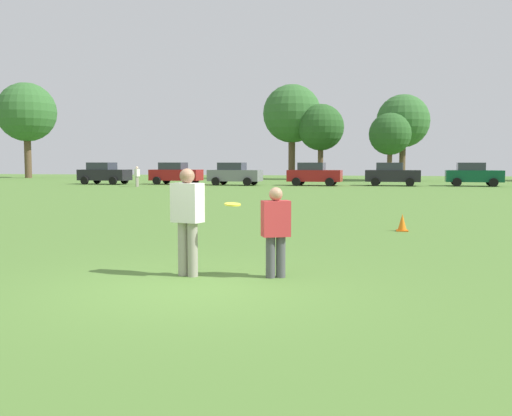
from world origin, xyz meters
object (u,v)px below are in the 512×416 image
at_px(parked_car_far_right, 473,174).
at_px(bystander_sideline_watcher, 137,175).
at_px(parked_car_near_left, 104,173).
at_px(parked_car_mid_right, 314,174).
at_px(parked_car_mid_left, 175,173).
at_px(frisbee, 233,204).
at_px(parked_car_near_right, 392,174).
at_px(traffic_cone, 402,223).
at_px(parked_car_center, 234,174).
at_px(player_thrower, 188,216).
at_px(player_defender, 276,227).

height_order(parked_car_far_right, bystander_sideline_watcher, parked_car_far_right).
distance_m(parked_car_near_left, parked_car_mid_right, 17.57).
bearing_deg(parked_car_mid_right, parked_car_mid_left, 178.36).
bearing_deg(frisbee, parked_car_near_right, 83.65).
height_order(parked_car_mid_right, bystander_sideline_watcher, parked_car_mid_right).
bearing_deg(traffic_cone, frisbee, -113.89).
bearing_deg(parked_car_mid_left, parked_car_center, -7.84).
distance_m(parked_car_mid_left, parked_car_far_right, 23.78).
bearing_deg(parked_car_far_right, player_thrower, -106.30).
relative_size(player_thrower, parked_car_near_left, 0.42).
xyz_separation_m(traffic_cone, parked_car_near_right, (1.01, 30.24, 0.69)).
bearing_deg(bystander_sideline_watcher, parked_car_mid_left, 74.83).
height_order(parked_car_near_left, parked_car_mid_right, same).
relative_size(traffic_cone, parked_car_near_right, 0.11).
height_order(parked_car_mid_left, bystander_sideline_watcher, parked_car_mid_left).
relative_size(player_thrower, parked_car_near_right, 0.42).
xyz_separation_m(frisbee, parked_car_near_left, (-19.46, 36.01, -0.29)).
xyz_separation_m(player_thrower, player_defender, (1.47, 0.15, -0.18)).
relative_size(player_thrower, frisbee, 6.63).
bearing_deg(parked_car_near_left, parked_car_mid_left, 7.90).
xyz_separation_m(player_thrower, parked_car_near_right, (4.93, 37.35, -0.10)).
relative_size(frisbee, bystander_sideline_watcher, 0.18).
bearing_deg(parked_car_mid_left, parked_car_near_left, -172.10).
bearing_deg(player_defender, frisbee, -168.34).
xyz_separation_m(parked_car_near_left, parked_car_center, (11.19, 0.11, 0.00)).
relative_size(parked_car_near_right, parked_car_far_right, 1.00).
xyz_separation_m(player_defender, parked_car_center, (-8.97, 35.98, 0.09)).
bearing_deg(parked_car_mid_left, bystander_sideline_watcher, -105.17).
bearing_deg(parked_car_mid_right, traffic_cone, -80.26).
bearing_deg(frisbee, parked_car_near_left, 118.39).
height_order(player_defender, parked_car_mid_left, parked_car_mid_left).
relative_size(player_defender, parked_car_far_right, 0.35).
xyz_separation_m(player_defender, bystander_sideline_watcher, (-15.52, 31.73, 0.03)).
distance_m(player_defender, frisbee, 0.81).
distance_m(player_defender, parked_car_center, 37.08).
distance_m(traffic_cone, parked_car_near_right, 30.26).
distance_m(player_defender, traffic_cone, 7.41).
height_order(parked_car_mid_right, parked_car_near_right, same).
xyz_separation_m(player_thrower, traffic_cone, (3.92, 7.11, -0.79)).
bearing_deg(bystander_sideline_watcher, parked_car_center, 32.98).
distance_m(parked_car_near_left, bystander_sideline_watcher, 6.21).
bearing_deg(parked_car_far_right, bystander_sideline_watcher, -166.76).
relative_size(parked_car_mid_right, bystander_sideline_watcher, 2.80).
height_order(player_defender, traffic_cone, player_defender).
xyz_separation_m(traffic_cone, parked_car_mid_left, (-16.63, 29.74, 0.69)).
bearing_deg(parked_car_center, parked_car_far_right, 5.11).
distance_m(parked_car_center, parked_car_near_right, 12.49).
bearing_deg(parked_car_far_right, frisbee, -105.22).
bearing_deg(player_thrower, traffic_cone, 61.14).
distance_m(player_thrower, parked_car_near_left, 40.58).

